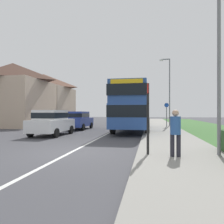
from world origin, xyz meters
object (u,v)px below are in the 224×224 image
at_px(parked_car_blue, 78,120).
at_px(street_lamp_near, 216,38).
at_px(street_lamp_mid, 169,88).
at_px(parked_car_white, 52,122).
at_px(cycle_route_sign, 167,114).
at_px(double_decker_bus, 133,106).
at_px(pedestrian_at_stop, 175,131).
at_px(bus_stop_sign, 148,114).

xyz_separation_m(parked_car_blue, street_lamp_near, (8.77, -10.67, 3.26)).
bearing_deg(street_lamp_mid, street_lamp_near, -89.26).
bearing_deg(parked_car_white, cycle_route_sign, 45.20).
distance_m(double_decker_bus, street_lamp_near, 10.86).
bearing_deg(street_lamp_mid, pedestrian_at_stop, -94.21).
bearing_deg(street_lamp_near, parked_car_white, 147.99).
bearing_deg(street_lamp_mid, parked_car_white, -129.93).
distance_m(cycle_route_sign, street_lamp_near, 14.11).
xyz_separation_m(pedestrian_at_stop, street_lamp_near, (1.41, 0.57, 3.18)).
bearing_deg(parked_car_white, bus_stop_sign, -41.94).
height_order(parked_car_blue, bus_stop_sign, bus_stop_sign).
bearing_deg(pedestrian_at_stop, parked_car_white, 140.64).
distance_m(parked_car_white, cycle_route_sign, 11.72).
distance_m(double_decker_bus, bus_stop_sign, 10.47).
bearing_deg(pedestrian_at_stop, street_lamp_near, 21.97).
xyz_separation_m(double_decker_bus, parked_car_white, (-5.17, -4.51, -1.20)).
xyz_separation_m(parked_car_blue, street_lamp_mid, (8.56, 5.15, 3.37)).
distance_m(parked_car_blue, street_lamp_near, 14.19).
bearing_deg(parked_car_white, parked_car_blue, 89.31).
xyz_separation_m(pedestrian_at_stop, bus_stop_sign, (-0.90, 0.23, 0.56)).
distance_m(parked_car_white, parked_car_blue, 5.16).
bearing_deg(parked_car_white, double_decker_bus, 41.10).
bearing_deg(street_lamp_near, double_decker_bus, 110.03).
bearing_deg(bus_stop_sign, street_lamp_mid, 82.57).
xyz_separation_m(double_decker_bus, cycle_route_sign, (3.08, 3.80, -0.71)).
xyz_separation_m(street_lamp_near, street_lamp_mid, (-0.20, 15.82, 0.11)).
bearing_deg(cycle_route_sign, street_lamp_mid, 79.44).
height_order(cycle_route_sign, street_lamp_mid, street_lamp_mid).
height_order(double_decker_bus, parked_car_white, double_decker_bus).
distance_m(bus_stop_sign, cycle_route_sign, 14.27).
distance_m(parked_car_white, street_lamp_near, 10.90).
height_order(parked_car_white, bus_stop_sign, bus_stop_sign).
height_order(parked_car_blue, street_lamp_near, street_lamp_near).
relative_size(double_decker_bus, bus_stop_sign, 3.85).
relative_size(street_lamp_near, street_lamp_mid, 0.97).
relative_size(parked_car_blue, pedestrian_at_stop, 2.45).
xyz_separation_m(double_decker_bus, pedestrian_at_stop, (2.25, -10.60, -1.17)).
distance_m(parked_car_white, street_lamp_mid, 13.84).
distance_m(double_decker_bus, street_lamp_mid, 7.07).
distance_m(double_decker_bus, parked_car_blue, 5.30).
bearing_deg(parked_car_blue, bus_stop_sign, -59.62).
distance_m(pedestrian_at_stop, street_lamp_mid, 16.76).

